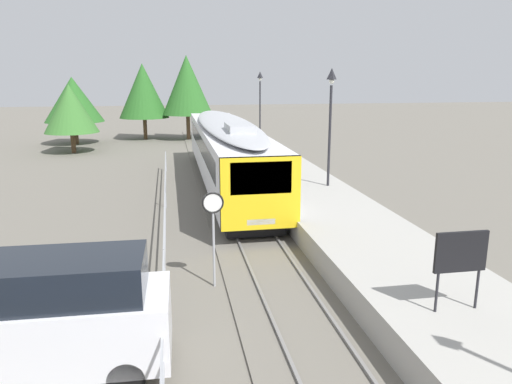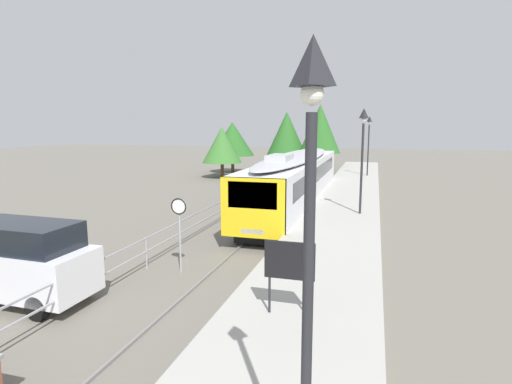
{
  "view_description": "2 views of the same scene",
  "coord_description": "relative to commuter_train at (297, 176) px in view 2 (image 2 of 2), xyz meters",
  "views": [
    {
      "loc": [
        -3.01,
        -0.87,
        5.9
      ],
      "look_at": [
        0.0,
        15.92,
        1.8
      ],
      "focal_mm": 33.92,
      "sensor_mm": 36.0,
      "label": 1
    },
    {
      "loc": [
        4.83,
        -1.15,
        5.36
      ],
      "look_at": [
        -1.0,
        18.92,
        2.0
      ],
      "focal_mm": 28.77,
      "sensor_mm": 36.0,
      "label": 2
    }
  ],
  "objects": [
    {
      "name": "ground_plane",
      "position": [
        -3.0,
        -2.89,
        -2.15
      ],
      "size": [
        160.0,
        160.0,
        0.0
      ],
      "primitive_type": "plane",
      "color": "#6B665B"
    },
    {
      "name": "track_rails",
      "position": [
        0.0,
        -2.89,
        -2.11
      ],
      "size": [
        3.2,
        60.0,
        0.14
      ],
      "color": "#6B665B",
      "rests_on": "ground"
    },
    {
      "name": "commuter_train",
      "position": [
        0.0,
        0.0,
        0.0
      ],
      "size": [
        2.82,
        20.17,
        3.74
      ],
      "color": "silver",
      "rests_on": "track_rails"
    },
    {
      "name": "station_platform",
      "position": [
        3.25,
        -2.89,
        -1.7
      ],
      "size": [
        3.9,
        60.0,
        0.9
      ],
      "primitive_type": "cube",
      "color": "#A8A59E",
      "rests_on": "ground"
    },
    {
      "name": "platform_lamp_near_end",
      "position": [
        4.21,
        -21.88,
        2.47
      ],
      "size": [
        0.34,
        0.34,
        5.35
      ],
      "color": "#232328",
      "rests_on": "station_platform"
    },
    {
      "name": "platform_lamp_mid_platform",
      "position": [
        4.21,
        -4.61,
        2.47
      ],
      "size": [
        0.34,
        0.34,
        5.35
      ],
      "color": "#232328",
      "rests_on": "station_platform"
    },
    {
      "name": "platform_lamp_far_end",
      "position": [
        4.21,
        12.66,
        2.47
      ],
      "size": [
        0.34,
        0.34,
        5.35
      ],
      "color": "#232328",
      "rests_on": "station_platform"
    },
    {
      "name": "platform_notice_board",
      "position": [
        3.02,
        -16.96,
        0.04
      ],
      "size": [
        1.2,
        0.08,
        1.8
      ],
      "color": "#232328",
      "rests_on": "station_platform"
    },
    {
      "name": "speed_limit_sign",
      "position": [
        -1.91,
        -12.86,
        -0.02
      ],
      "size": [
        0.61,
        0.1,
        2.81
      ],
      "color": "#9EA0A5",
      "rests_on": "ground"
    },
    {
      "name": "carpark_fence",
      "position": [
        -3.3,
        -12.89,
        -1.24
      ],
      "size": [
        0.06,
        36.06,
        1.25
      ],
      "color": "#9EA0A5",
      "rests_on": "ground"
    },
    {
      "name": "parked_van_white",
      "position": [
        -5.52,
        -16.52,
        -0.85
      ],
      "size": [
        4.94,
        2.05,
        2.51
      ],
      "color": "white",
      "rests_on": "ground"
    },
    {
      "name": "tree_behind_carpark",
      "position": [
        -5.27,
        21.63,
        2.39
      ],
      "size": [
        4.63,
        4.63,
        7.06
      ],
      "color": "brown",
      "rests_on": "ground"
    },
    {
      "name": "tree_behind_station_far",
      "position": [
        -10.49,
        14.02,
        1.29
      ],
      "size": [
        4.13,
        4.13,
        5.3
      ],
      "color": "brown",
      "rests_on": "ground"
    },
    {
      "name": "tree_distant_left",
      "position": [
        -1.23,
        20.48,
        2.92
      ],
      "size": [
        4.65,
        4.65,
        7.79
      ],
      "color": "brown",
      "rests_on": "ground"
    },
    {
      "name": "tree_distant_centre",
      "position": [
        -11.14,
        19.15,
        1.76
      ],
      "size": [
        5.05,
        5.05,
        5.85
      ],
      "color": "brown",
      "rests_on": "ground"
    }
  ]
}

